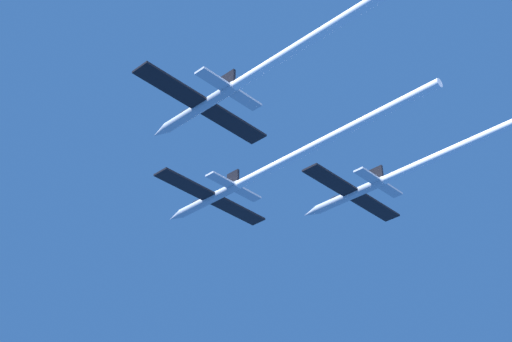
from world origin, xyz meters
TOP-DOWN VIEW (x-y plane):
  - jet_lead at (0.77, -11.58)m, footprint 19.80×47.48m
  - jet_left_wing at (-14.72, -27.03)m, footprint 19.80×49.30m
  - jet_right_wing at (14.59, -27.80)m, footprint 19.80×50.13m

SIDE VIEW (x-z plane):
  - jet_lead at x=0.77m, z-range -2.12..1.16m
  - jet_right_wing at x=14.59m, z-range -1.68..1.60m
  - jet_left_wing at x=-14.72m, z-range -1.66..1.62m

